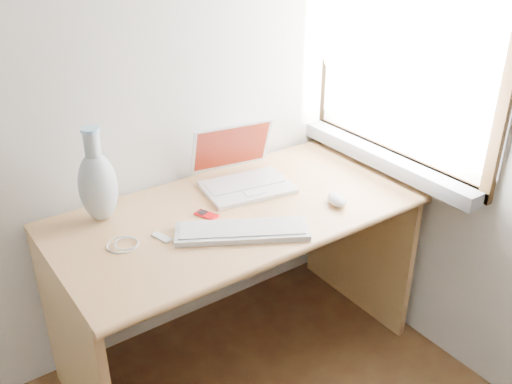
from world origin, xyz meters
TOP-DOWN VIEW (x-y plane):
  - window at (1.72, 1.30)m, footprint 0.11×0.99m
  - desk at (0.99, 1.46)m, footprint 1.39×0.69m
  - laptop at (1.12, 1.54)m, footprint 0.38×0.34m
  - external_keyboard at (0.91, 1.22)m, footprint 0.48×0.36m
  - mouse at (1.33, 1.19)m, footprint 0.10×0.13m
  - ipod at (0.88, 1.40)m, footprint 0.07×0.10m
  - cable_coil at (0.54, 1.39)m, footprint 0.14×0.14m
  - remote at (0.67, 1.36)m, footprint 0.05×0.09m
  - vase at (0.55, 1.60)m, footprint 0.14×0.14m

SIDE VIEW (x-z plane):
  - desk at x=0.99m, z-range 0.16..0.89m
  - cable_coil at x=0.54m, z-range 0.73..0.74m
  - remote at x=0.67m, z-range 0.73..0.74m
  - ipod at x=0.88m, z-range 0.73..0.74m
  - external_keyboard at x=0.91m, z-range 0.73..0.76m
  - mouse at x=1.33m, z-range 0.73..0.77m
  - laptop at x=1.12m, z-range 0.67..0.90m
  - vase at x=0.55m, z-range 0.70..1.06m
  - window at x=1.72m, z-range 0.72..1.83m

